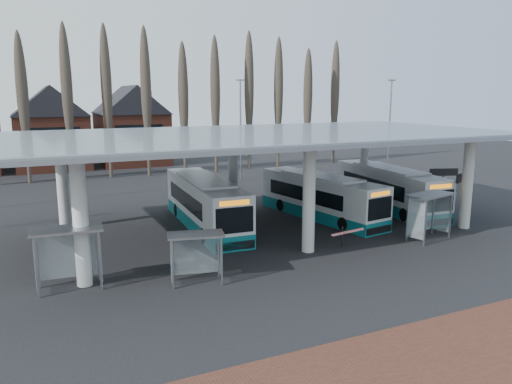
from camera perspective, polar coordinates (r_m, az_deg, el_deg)
name	(u,v)px	position (r m, az deg, el deg)	size (l,w,h in m)	color
ground	(333,265)	(26.48, 8.75, -8.21)	(140.00, 140.00, 0.00)	black
station_canopy	(265,142)	(32.09, 1.09, 5.70)	(32.00, 16.00, 6.34)	silver
poplar_row	(163,94)	(55.50, -10.54, 10.99)	(45.10, 1.10, 14.50)	#473D33
townhouse_row	(5,119)	(64.77, -26.73, 7.48)	(36.80, 10.30, 12.25)	brown
lamp_post_b	(241,128)	(50.92, -1.78, 7.30)	(0.80, 0.16, 10.17)	slate
lamp_post_c	(389,128)	(53.16, 15.00, 7.09)	(0.80, 0.16, 10.17)	slate
bus_1	(205,204)	(33.36, -5.85, -1.33)	(3.22, 11.99, 3.30)	silver
bus_2	(320,197)	(35.97, 7.32, -0.60)	(4.05, 11.40, 3.10)	silver
bus_3	(388,189)	(39.68, 14.84, 0.31)	(3.60, 11.87, 3.25)	silver
shelter_0	(68,244)	(24.11, -20.73, -5.59)	(3.16, 1.74, 2.85)	gray
shelter_1	(196,246)	(23.47, -6.91, -6.20)	(2.81, 1.84, 2.41)	gray
shelter_2	(428,206)	(31.87, 19.04, -1.52)	(3.33, 2.17, 2.85)	gray
info_sign_0	(463,181)	(36.45, 22.59, 1.18)	(2.22, 1.08, 3.52)	black
info_sign_1	(444,175)	(39.82, 20.64, 1.79)	(2.13, 0.81, 3.28)	black
barrier	(347,233)	(28.92, 10.31, -4.65)	(2.41, 0.84, 1.21)	black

